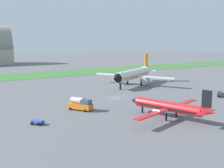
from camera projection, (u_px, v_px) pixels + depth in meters
name	position (u px, v px, depth m)	size (l,w,h in m)	color
ground_plane	(115.00, 98.00, 88.11)	(600.00, 600.00, 0.00)	slate
grass_taxiway_strip	(43.00, 75.00, 146.62)	(360.00, 28.00, 0.08)	#3D7533
airplane_midfield_jet	(133.00, 74.00, 112.02)	(30.86, 30.90, 12.03)	silver
airplane_foreground_turboprop	(169.00, 106.00, 64.56)	(24.87, 21.48, 7.64)	red
pushback_tug_near_gate	(222.00, 94.00, 88.76)	(3.67, 3.93, 1.95)	#2D333D
fuel_truck_midfield	(80.00, 104.00, 72.34)	(5.40, 6.81, 3.29)	orange
baggage_cart_by_runway	(37.00, 122.00, 60.07)	(2.85, 2.95, 0.90)	#334FB2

